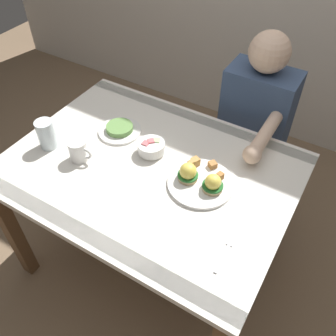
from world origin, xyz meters
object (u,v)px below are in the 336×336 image
object	(u,v)px
fork	(226,252)
coffee_mug	(79,150)
eggs_benedict_plate	(200,180)
diner_person	(253,126)
fruit_bowl	(151,147)
side_plate	(120,129)
dining_table	(150,183)
water_glass_near	(47,136)

from	to	relation	value
fork	coffee_mug	bearing A→B (deg)	172.03
eggs_benedict_plate	diner_person	bearing A→B (deg)	88.65
fruit_bowl	coffee_mug	size ratio (longest dim) A/B	1.08
side_plate	diner_person	bearing A→B (deg)	44.43
eggs_benedict_plate	dining_table	bearing A→B (deg)	-174.85
eggs_benedict_plate	fruit_bowl	distance (m)	0.28
coffee_mug	water_glass_near	size ratio (longest dim) A/B	0.84
water_glass_near	eggs_benedict_plate	bearing A→B (deg)	11.45
eggs_benedict_plate	fork	xyz separation A→B (m)	(0.22, -0.24, -0.02)
dining_table	fork	bearing A→B (deg)	-25.36
fruit_bowl	diner_person	size ratio (longest dim) A/B	0.11
coffee_mug	fork	distance (m)	0.74
fork	dining_table	bearing A→B (deg)	154.64
fork	side_plate	world-z (taller)	side_plate
water_glass_near	side_plate	size ratio (longest dim) A/B	0.66
fruit_bowl	water_glass_near	size ratio (longest dim) A/B	0.90
eggs_benedict_plate	water_glass_near	size ratio (longest dim) A/B	2.03
dining_table	fruit_bowl	world-z (taller)	fruit_bowl
coffee_mug	dining_table	bearing A→B (deg)	21.74
coffee_mug	diner_person	world-z (taller)	diner_person
dining_table	water_glass_near	bearing A→B (deg)	-165.43
water_glass_near	side_plate	distance (m)	0.32
water_glass_near	fork	bearing A→B (deg)	-6.08
water_glass_near	diner_person	size ratio (longest dim) A/B	0.12
coffee_mug	fork	size ratio (longest dim) A/B	0.72
fork	side_plate	distance (m)	0.77
eggs_benedict_plate	side_plate	bearing A→B (deg)	167.87
fruit_bowl	diner_person	bearing A→B (deg)	61.40
side_plate	water_glass_near	bearing A→B (deg)	-131.30
side_plate	eggs_benedict_plate	bearing A→B (deg)	-12.13
eggs_benedict_plate	side_plate	world-z (taller)	eggs_benedict_plate
fruit_bowl	diner_person	distance (m)	0.61
diner_person	side_plate	bearing A→B (deg)	-135.57
eggs_benedict_plate	diner_person	distance (m)	0.59
coffee_mug	diner_person	bearing A→B (deg)	53.57
diner_person	eggs_benedict_plate	bearing A→B (deg)	-91.35
fruit_bowl	eggs_benedict_plate	bearing A→B (deg)	-12.18
fork	water_glass_near	distance (m)	0.91
coffee_mug	diner_person	distance (m)	0.90
dining_table	water_glass_near	size ratio (longest dim) A/B	9.04
fork	water_glass_near	xyz separation A→B (m)	(-0.91, 0.10, 0.05)
fruit_bowl	fork	bearing A→B (deg)	-30.87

